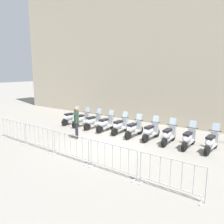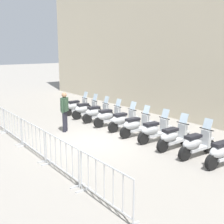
{
  "view_description": "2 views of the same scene",
  "coord_description": "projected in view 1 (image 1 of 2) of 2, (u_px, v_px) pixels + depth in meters",
  "views": [
    {
      "loc": [
        5.64,
        -9.18,
        3.61
      ],
      "look_at": [
        -0.76,
        1.75,
        1.26
      ],
      "focal_mm": 35.53,
      "sensor_mm": 36.0,
      "label": 1
    },
    {
      "loc": [
        8.66,
        -6.92,
        3.51
      ],
      "look_at": [
        -0.33,
        1.24,
        0.92
      ],
      "focal_mm": 47.02,
      "sensor_mm": 36.0,
      "label": 2
    }
  ],
  "objects": [
    {
      "name": "barrier_segment_1",
      "position": [
        39.0,
        138.0,
        10.43
      ],
      "size": [
        2.07,
        0.64,
        1.07
      ],
      "color": "#B2B5B7",
      "rests_on": "ground"
    },
    {
      "name": "ground_plane",
      "position": [
        108.0,
        143.0,
        11.24
      ],
      "size": [
        120.0,
        120.0,
        0.0
      ],
      "primitive_type": "plane",
      "color": "gray"
    },
    {
      "name": "building_facade",
      "position": [
        166.0,
        13.0,
        15.08
      ],
      "size": [
        28.1,
        5.38,
        15.03
      ],
      "primitive_type": "cube",
      "rotation": [
        0.0,
        0.0,
        -0.11
      ],
      "color": "beige",
      "rests_on": "ground"
    },
    {
      "name": "barrier_segment_0",
      "position": [
        14.0,
        130.0,
        11.69
      ],
      "size": [
        2.07,
        0.64,
        1.07
      ],
      "color": "#B2B5B7",
      "rests_on": "ground"
    },
    {
      "name": "motorcycle_4",
      "position": [
        120.0,
        126.0,
        12.9
      ],
      "size": [
        0.58,
        1.73,
        1.24
      ],
      "color": "black",
      "rests_on": "ground"
    },
    {
      "name": "motorcycle_6",
      "position": [
        151.0,
        132.0,
        11.7
      ],
      "size": [
        0.61,
        1.72,
        1.24
      ],
      "color": "black",
      "rests_on": "ground"
    },
    {
      "name": "barrier_segment_3",
      "position": [
        113.0,
        159.0,
        7.9
      ],
      "size": [
        2.07,
        0.64,
        1.07
      ],
      "color": "#B2B5B7",
      "rests_on": "ground"
    },
    {
      "name": "motorcycle_2",
      "position": [
        93.0,
        122.0,
        14.02
      ],
      "size": [
        0.63,
        1.72,
        1.24
      ],
      "color": "black",
      "rests_on": "ground"
    },
    {
      "name": "motorcycle_5",
      "position": [
        134.0,
        129.0,
        12.22
      ],
      "size": [
        0.61,
        1.72,
        1.24
      ],
      "color": "black",
      "rests_on": "ground"
    },
    {
      "name": "officer_near_row_end",
      "position": [
        76.0,
        121.0,
        11.9
      ],
      "size": [
        0.38,
        0.48,
        1.73
      ],
      "color": "#23232D",
      "rests_on": "ground"
    },
    {
      "name": "motorcycle_1",
      "position": [
        81.0,
        120.0,
        14.59
      ],
      "size": [
        0.63,
        1.72,
        1.24
      ],
      "color": "black",
      "rests_on": "ground"
    },
    {
      "name": "motorcycle_8",
      "position": [
        188.0,
        139.0,
        10.49
      ],
      "size": [
        0.58,
        1.72,
        1.24
      ],
      "color": "black",
      "rests_on": "ground"
    },
    {
      "name": "barrier_segment_2",
      "position": [
        71.0,
        147.0,
        9.17
      ],
      "size": [
        2.07,
        0.64,
        1.07
      ],
      "color": "#B2B5B7",
      "rests_on": "ground"
    },
    {
      "name": "barrier_segment_4",
      "position": [
        170.0,
        176.0,
        6.64
      ],
      "size": [
        2.07,
        0.64,
        1.07
      ],
      "color": "#B2B5B7",
      "rests_on": "ground"
    },
    {
      "name": "motorcycle_9",
      "position": [
        211.0,
        142.0,
        9.95
      ],
      "size": [
        0.64,
        1.72,
        1.24
      ],
      "color": "black",
      "rests_on": "ground"
    },
    {
      "name": "motorcycle_7",
      "position": [
        168.0,
        135.0,
        11.07
      ],
      "size": [
        0.56,
        1.73,
        1.24
      ],
      "color": "black",
      "rests_on": "ground"
    },
    {
      "name": "motorcycle_0",
      "position": [
        71.0,
        118.0,
        15.18
      ],
      "size": [
        0.63,
        1.72,
        1.24
      ],
      "color": "black",
      "rests_on": "ground"
    },
    {
      "name": "motorcycle_3",
      "position": [
        106.0,
        124.0,
        13.43
      ],
      "size": [
        0.62,
        1.72,
        1.24
      ],
      "color": "black",
      "rests_on": "ground"
    }
  ]
}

